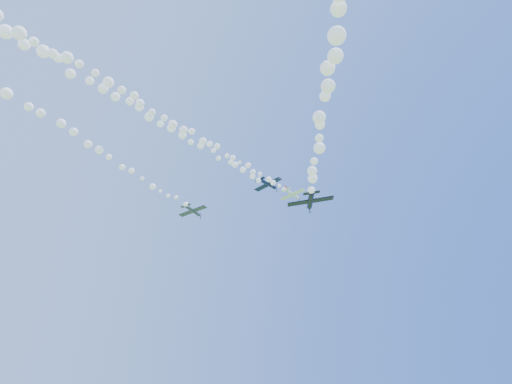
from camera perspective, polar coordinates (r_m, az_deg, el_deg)
plane_white at (r=109.27m, az=4.87°, el=-0.28°), size 6.71×7.08×2.29m
smoke_trail_white at (r=80.89m, az=-14.18°, el=10.91°), size 83.91×26.86×2.87m
plane_navy at (r=107.83m, az=1.60°, el=1.09°), size 7.53×7.95×2.11m
smoke_trail_navy at (r=83.98m, az=-16.69°, el=11.31°), size 76.27×23.91×2.94m
plane_grey at (r=95.69m, az=-8.44°, el=-2.46°), size 6.20×6.51×2.07m
smoke_trail_grey at (r=70.00m, az=-29.23°, el=10.67°), size 72.71×40.83×2.98m
plane_black at (r=73.02m, az=7.27°, el=-1.13°), size 7.13×6.80×2.02m
smoke_trail_black at (r=41.28m, az=10.73°, el=22.88°), size 46.15×59.19×3.05m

